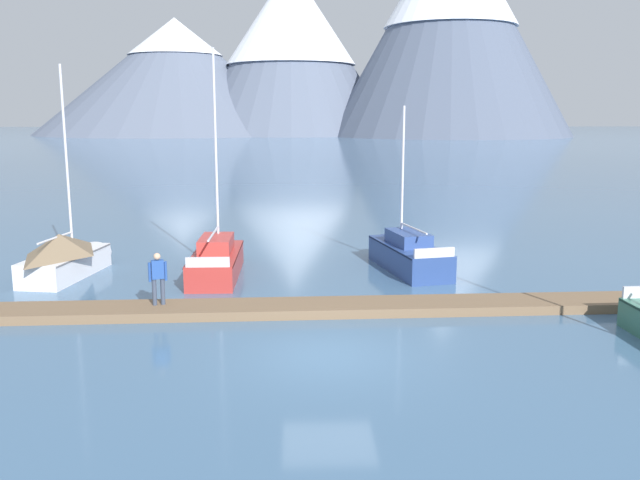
# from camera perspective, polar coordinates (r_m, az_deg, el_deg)

# --- Properties ---
(ground_plane) EXTENTS (700.00, 700.00, 0.00)m
(ground_plane) POSITION_cam_1_polar(r_m,az_deg,el_deg) (17.87, 0.76, -9.91)
(ground_plane) COLOR #426689
(mountain_west_summit) EXTENTS (91.85, 91.85, 37.53)m
(mountain_west_summit) POSITION_cam_1_polar(r_m,az_deg,el_deg) (231.82, -12.21, 13.63)
(mountain_west_summit) COLOR slate
(mountain_west_summit) RESTS_ON ground
(mountain_central_massif) EXTENTS (68.47, 68.47, 53.17)m
(mountain_central_massif) POSITION_cam_1_polar(r_m,az_deg,el_deg) (224.35, -2.50, 16.36)
(mountain_central_massif) COLOR slate
(mountain_central_massif) RESTS_ON ground
(mountain_shoulder_ridge) EXTENTS (73.10, 73.10, 65.35)m
(mountain_shoulder_ridge) POSITION_cam_1_polar(r_m,az_deg,el_deg) (211.45, 11.11, 18.21)
(mountain_shoulder_ridge) COLOR #4C566B
(mountain_shoulder_ridge) RESTS_ON ground
(dock) EXTENTS (26.94, 2.46, 0.30)m
(dock) POSITION_cam_1_polar(r_m,az_deg,el_deg) (21.62, 0.21, -5.82)
(dock) COLOR brown
(dock) RESTS_ON ground
(sailboat_nearest_berth) EXTENTS (2.53, 5.61, 8.19)m
(sailboat_nearest_berth) POSITION_cam_1_polar(r_m,az_deg,el_deg) (28.04, -20.87, -1.21)
(sailboat_nearest_berth) COLOR white
(sailboat_nearest_berth) RESTS_ON ground
(sailboat_second_berth) EXTENTS (1.78, 6.20, 8.83)m
(sailboat_second_berth) POSITION_cam_1_polar(r_m,az_deg,el_deg) (26.93, -8.77, -1.57)
(sailboat_second_berth) COLOR #B2332D
(sailboat_second_berth) RESTS_ON ground
(sailboat_mid_dock_port) EXTENTS (2.87, 6.22, 6.65)m
(sailboat_mid_dock_port) POSITION_cam_1_polar(r_m,az_deg,el_deg) (27.82, 7.32, -1.09)
(sailboat_mid_dock_port) COLOR navy
(sailboat_mid_dock_port) RESTS_ON ground
(person_on_dock) EXTENTS (0.57, 0.33, 1.69)m
(person_on_dock) POSITION_cam_1_polar(r_m,az_deg,el_deg) (21.78, -13.72, -2.97)
(person_on_dock) COLOR #384256
(person_on_dock) RESTS_ON dock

